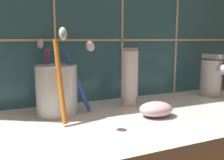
{
  "coord_description": "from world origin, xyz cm",
  "views": [
    {
      "loc": [
        -26.66,
        -42.33,
        17.23
      ],
      "look_at": [
        -6.43,
        3.05,
        9.1
      ],
      "focal_mm": 40.0,
      "sensor_mm": 36.0,
      "label": 1
    }
  ],
  "objects_px": {
    "sink_faucet": "(214,76)",
    "soap_bar": "(156,109)",
    "toothbrush_cup": "(57,89)",
    "toothpaste_tube": "(131,77)"
  },
  "relations": [
    {
      "from": "sink_faucet",
      "to": "soap_bar",
      "type": "bearing_deg",
      "value": -74.78
    },
    {
      "from": "toothbrush_cup",
      "to": "soap_bar",
      "type": "distance_m",
      "value": 0.2
    },
    {
      "from": "toothpaste_tube",
      "to": "soap_bar",
      "type": "distance_m",
      "value": 0.11
    },
    {
      "from": "soap_bar",
      "to": "toothpaste_tube",
      "type": "bearing_deg",
      "value": 93.33
    },
    {
      "from": "toothbrush_cup",
      "to": "toothpaste_tube",
      "type": "height_order",
      "value": "toothbrush_cup"
    },
    {
      "from": "sink_faucet",
      "to": "toothbrush_cup",
      "type": "bearing_deg",
      "value": -95.72
    },
    {
      "from": "sink_faucet",
      "to": "soap_bar",
      "type": "distance_m",
      "value": 0.26
    },
    {
      "from": "toothbrush_cup",
      "to": "soap_bar",
      "type": "height_order",
      "value": "toothbrush_cup"
    },
    {
      "from": "toothbrush_cup",
      "to": "toothpaste_tube",
      "type": "relative_size",
      "value": 1.31
    },
    {
      "from": "toothpaste_tube",
      "to": "sink_faucet",
      "type": "distance_m",
      "value": 0.25
    }
  ]
}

